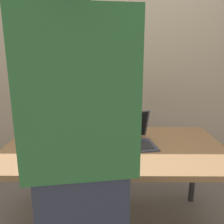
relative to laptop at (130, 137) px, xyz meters
name	(u,v)px	position (x,y,z in m)	size (l,w,h in m)	color
desk	(114,153)	(-0.11, -0.03, -0.11)	(1.58, 0.87, 0.71)	olive
laptop	(130,137)	(0.00, 0.00, 0.00)	(0.39, 0.37, 0.23)	#383D4C
beer_bottle_green	(71,121)	(-0.46, 0.16, 0.07)	(0.07, 0.07, 0.32)	#333333
beer_bottle_amber	(74,125)	(-0.42, 0.08, 0.07)	(0.07, 0.07, 0.31)	#1E5123
beer_bottle_dark	(85,122)	(-0.34, 0.19, 0.05)	(0.08, 0.08, 0.28)	#472B14
person_figure	(81,172)	(-0.25, -0.74, 0.12)	(0.47, 0.30, 1.75)	#2D3347
back_wall	(114,59)	(-0.11, 0.91, 0.53)	(6.00, 0.10, 2.60)	tan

